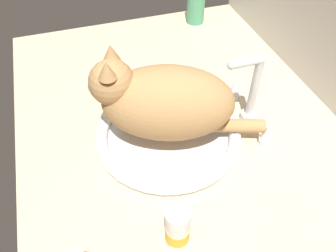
{
  "coord_description": "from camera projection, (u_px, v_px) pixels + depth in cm",
  "views": [
    {
      "loc": [
        55.2,
        -22.2,
        66.15
      ],
      "look_at": [
        -0.63,
        -4.11,
        7.0
      ],
      "focal_mm": 37.52,
      "sensor_mm": 36.0,
      "label": 1
    }
  ],
  "objects": [
    {
      "name": "pill_bottle",
      "position": [
        178.0,
        229.0,
        0.64
      ],
      "size": [
        4.68,
        4.68,
        10.3
      ],
      "color": "white",
      "rests_on": "countertop"
    },
    {
      "name": "faucet",
      "position": [
        250.0,
        97.0,
        0.85
      ],
      "size": [
        20.85,
        10.18,
        19.44
      ],
      "color": "silver",
      "rests_on": "countertop"
    },
    {
      "name": "sink_basin",
      "position": [
        168.0,
        134.0,
        0.85
      ],
      "size": [
        35.29,
        35.29,
        2.95
      ],
      "color": "white",
      "rests_on": "countertop"
    },
    {
      "name": "cat",
      "position": [
        160.0,
        101.0,
        0.78
      ],
      "size": [
        26.44,
        38.93,
        21.19
      ],
      "color": "tan",
      "rests_on": "sink_basin"
    },
    {
      "name": "soap_pump_bottle",
      "position": [
        196.0,
        2.0,
        1.21
      ],
      "size": [
        6.21,
        6.21,
        18.68
      ],
      "color": "#4C9E70",
      "rests_on": "countertop"
    },
    {
      "name": "countertop",
      "position": [
        184.0,
        140.0,
        0.88
      ],
      "size": [
        120.8,
        79.83,
        3.0
      ],
      "primitive_type": "cube",
      "color": "#CCB793",
      "rests_on": "ground"
    }
  ]
}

